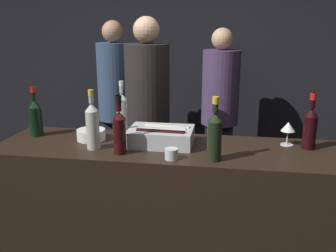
% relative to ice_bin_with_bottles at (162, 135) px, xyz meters
% --- Properties ---
extents(wall_back_chalkboard, '(6.40, 0.06, 2.80)m').
position_rel_ice_bin_with_bottles_xyz_m(wall_back_chalkboard, '(0.04, 2.17, 0.26)').
color(wall_back_chalkboard, black).
rests_on(wall_back_chalkboard, ground_plane).
extents(bar_counter, '(2.07, 0.58, 1.09)m').
position_rel_ice_bin_with_bottles_xyz_m(bar_counter, '(0.04, -0.04, -0.60)').
color(bar_counter, black).
rests_on(bar_counter, ground_plane).
extents(ice_bin_with_bottles, '(0.38, 0.27, 0.11)m').
position_rel_ice_bin_with_bottles_xyz_m(ice_bin_with_bottles, '(0.00, 0.00, 0.00)').
color(ice_bin_with_bottles, '#B7BABF').
rests_on(ice_bin_with_bottles, bar_counter).
extents(bowl_white, '(0.18, 0.18, 0.07)m').
position_rel_ice_bin_with_bottles_xyz_m(bowl_white, '(-0.46, 0.02, -0.02)').
color(bowl_white, silver).
rests_on(bowl_white, bar_counter).
extents(wine_glass, '(0.08, 0.08, 0.14)m').
position_rel_ice_bin_with_bottles_xyz_m(wine_glass, '(0.75, 0.11, 0.05)').
color(wine_glass, silver).
rests_on(wine_glass, bar_counter).
extents(candle_votive, '(0.07, 0.07, 0.06)m').
position_rel_ice_bin_with_bottles_xyz_m(candle_votive, '(0.10, -0.24, -0.03)').
color(candle_votive, silver).
rests_on(candle_votive, bar_counter).
extents(red_wine_bottle_burgundy, '(0.08, 0.08, 0.32)m').
position_rel_ice_bin_with_bottles_xyz_m(red_wine_bottle_burgundy, '(-0.84, 0.05, 0.07)').
color(red_wine_bottle_burgundy, black).
rests_on(red_wine_bottle_burgundy, bar_counter).
extents(red_wine_bottle_black_foil, '(0.07, 0.07, 0.33)m').
position_rel_ice_bin_with_bottles_xyz_m(red_wine_bottle_black_foil, '(-0.20, -0.20, 0.08)').
color(red_wine_bottle_black_foil, black).
rests_on(red_wine_bottle_black_foil, bar_counter).
extents(rose_wine_bottle, '(0.08, 0.08, 0.35)m').
position_rel_ice_bin_with_bottles_xyz_m(rose_wine_bottle, '(-0.38, -0.14, 0.09)').
color(rose_wine_bottle, '#B2B7AD').
rests_on(rose_wine_bottle, bar_counter).
extents(champagne_bottle, '(0.08, 0.08, 0.35)m').
position_rel_ice_bin_with_bottles_xyz_m(champagne_bottle, '(0.32, -0.22, 0.09)').
color(champagne_bottle, black).
rests_on(champagne_bottle, bar_counter).
extents(white_wine_bottle, '(0.07, 0.07, 0.35)m').
position_rel_ice_bin_with_bottles_xyz_m(white_wine_bottle, '(-0.30, 0.18, 0.09)').
color(white_wine_bottle, '#B2B7AD').
rests_on(white_wine_bottle, bar_counter).
extents(red_wine_bottle_tall, '(0.08, 0.08, 0.33)m').
position_rel_ice_bin_with_bottles_xyz_m(red_wine_bottle_tall, '(0.86, 0.06, 0.08)').
color(red_wine_bottle_tall, black).
rests_on(red_wine_bottle_tall, bar_counter).
extents(person_in_hoodie, '(0.34, 0.34, 1.82)m').
position_rel_ice_bin_with_bottles_xyz_m(person_in_hoodie, '(-0.74, 1.44, -0.12)').
color(person_in_hoodie, black).
rests_on(person_in_hoodie, ground_plane).
extents(person_blond_tee, '(0.37, 0.37, 1.75)m').
position_rel_ice_bin_with_bottles_xyz_m(person_blond_tee, '(0.31, 1.59, -0.17)').
color(person_blond_tee, black).
rests_on(person_blond_tee, ground_plane).
extents(person_grey_polo, '(0.36, 0.36, 1.85)m').
position_rel_ice_bin_with_bottles_xyz_m(person_grey_polo, '(-0.26, 0.81, -0.10)').
color(person_grey_polo, black).
rests_on(person_grey_polo, ground_plane).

